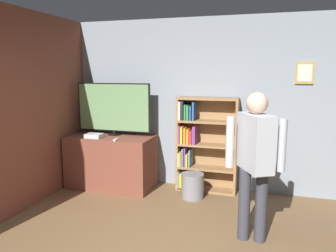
# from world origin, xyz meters

# --- Properties ---
(wall_back) EXTENTS (6.36, 0.09, 2.70)m
(wall_back) POSITION_xyz_m (0.00, 2.77, 1.35)
(wall_back) COLOR gray
(wall_back) RESTS_ON ground_plane
(wall_side_brick) EXTENTS (0.06, 4.34, 2.70)m
(wall_side_brick) POSITION_xyz_m (-2.21, 1.37, 1.35)
(wall_side_brick) COLOR brown
(wall_side_brick) RESTS_ON ground_plane
(tv_ledge) EXTENTS (1.37, 0.71, 0.84)m
(tv_ledge) POSITION_xyz_m (-1.46, 2.33, 0.42)
(tv_ledge) COLOR brown
(tv_ledge) RESTS_ON ground_plane
(television) EXTENTS (1.26, 0.22, 0.85)m
(television) POSITION_xyz_m (-1.46, 2.46, 1.28)
(television) COLOR black
(television) RESTS_ON tv_ledge
(game_console) EXTENTS (0.26, 0.19, 0.06)m
(game_console) POSITION_xyz_m (-1.65, 2.14, 0.87)
(game_console) COLOR silver
(game_console) RESTS_ON tv_ledge
(remote_loose) EXTENTS (0.05, 0.14, 0.02)m
(remote_loose) POSITION_xyz_m (-1.24, 2.06, 0.85)
(remote_loose) COLOR white
(remote_loose) RESTS_ON tv_ledge
(bookshelf) EXTENTS (0.94, 0.28, 1.48)m
(bookshelf) POSITION_xyz_m (-0.04, 2.59, 0.76)
(bookshelf) COLOR #997047
(bookshelf) RESTS_ON ground_plane
(person) EXTENTS (0.63, 0.53, 1.66)m
(person) POSITION_xyz_m (0.83, 1.19, 0.99)
(person) COLOR #383842
(person) RESTS_ON ground_plane
(waste_bin) EXTENTS (0.33, 0.33, 0.37)m
(waste_bin) POSITION_xyz_m (-0.08, 2.22, 0.19)
(waste_bin) COLOR gray
(waste_bin) RESTS_ON ground_plane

